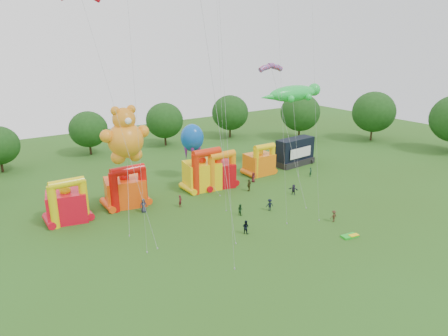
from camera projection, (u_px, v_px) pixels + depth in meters
ground at (331, 265)px, 42.25m from camera, size 160.00×160.00×0.00m
tree_ring at (323, 211)px, 40.19m from camera, size 123.20×125.29×12.07m
bouncy_castle_0 at (67, 204)px, 51.83m from camera, size 5.56×4.82×6.17m
bouncy_castle_1 at (126, 190)px, 56.82m from camera, size 6.17×5.33×6.24m
bouncy_castle_2 at (203, 173)px, 63.02m from camera, size 5.89×5.03×6.92m
bouncy_castle_3 at (218, 173)px, 64.25m from camera, size 5.96×5.21×6.13m
bouncy_castle_4 at (260, 162)px, 70.19m from camera, size 4.70×3.79×5.71m
stage_trailer at (295, 152)px, 75.48m from camera, size 8.22×3.60×5.16m
teddy_bear_kite at (127, 161)px, 49.58m from camera, size 6.30×6.88×15.21m
gecko_kite at (295, 121)px, 71.14m from camera, size 14.00×8.06×15.13m
octopus_kite at (196, 151)px, 65.78m from camera, size 3.85×11.41×9.57m
parafoil_kites at (178, 126)px, 46.36m from camera, size 27.58×14.68×29.43m
diamond_kites at (234, 95)px, 47.17m from camera, size 24.75×19.30×39.82m
folded_kite_bundle at (350, 236)px, 48.17m from camera, size 2.14×1.37×0.31m
spectator_0 at (143, 206)px, 54.86m from camera, size 1.14×0.97×1.97m
spectator_1 at (180, 201)px, 56.67m from camera, size 0.77×0.74×1.77m
spectator_2 at (240, 210)px, 54.05m from camera, size 0.69×0.84×1.58m
spectator_3 at (270, 205)px, 55.49m from camera, size 1.21×0.88×1.69m
spectator_4 at (249, 185)px, 62.62m from camera, size 1.24×0.92×1.95m
spectator_5 at (293, 190)px, 61.23m from camera, size 1.17×1.55×1.63m
spectator_6 at (253, 177)px, 66.58m from camera, size 0.87×0.60×1.68m
spectator_7 at (311, 172)px, 69.35m from camera, size 0.69×0.56×1.63m
spectator_8 at (246, 227)px, 48.86m from camera, size 0.97×1.05×1.75m
spectator_9 at (334, 216)px, 52.05m from camera, size 1.05×0.64×1.59m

